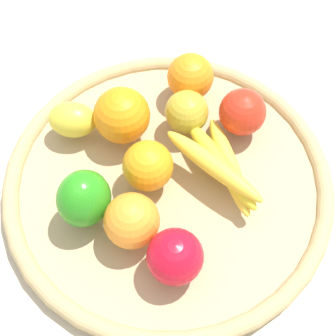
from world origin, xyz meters
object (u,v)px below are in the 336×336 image
object	(u,v)px
apple_0	(242,112)
lemon_0	(73,120)
orange_0	(190,77)
apple_2	(175,257)
orange_2	(148,166)
apple_1	(184,111)
bell_pepper	(84,199)
banana_bunch	(221,165)
orange_1	(132,221)
orange_3	(122,115)

from	to	relation	value
apple_0	lemon_0	size ratio (longest dim) A/B	0.97
orange_0	apple_2	distance (m)	0.29
orange_2	apple_1	bearing A→B (deg)	-101.13
bell_pepper	apple_1	world-z (taller)	bell_pepper
apple_0	apple_2	bearing A→B (deg)	82.97
apple_0	lemon_0	xyz separation A→B (m)	(0.23, 0.08, -0.01)
bell_pepper	apple_2	size ratio (longest dim) A/B	1.19
banana_bunch	apple_2	world-z (taller)	apple_2
orange_1	orange_0	distance (m)	0.25
apple_1	orange_3	xyz separation A→B (m)	(0.08, 0.04, 0.01)
banana_bunch	orange_0	size ratio (longest dim) A/B	2.25
apple_1	orange_1	distance (m)	0.19
lemon_0	orange_3	size ratio (longest dim) A/B	0.87
orange_3	apple_1	bearing A→B (deg)	-154.07
bell_pepper	orange_3	xyz separation A→B (m)	(0.00, -0.14, -0.00)
banana_bunch	orange_1	distance (m)	0.15
banana_bunch	apple_1	world-z (taller)	apple_1
banana_bunch	orange_3	distance (m)	0.16
orange_0	apple_2	xyz separation A→B (m)	(-0.06, 0.28, -0.00)
apple_1	lemon_0	world-z (taller)	apple_1
orange_2	orange_0	size ratio (longest dim) A/B	0.98
orange_1	lemon_0	xyz separation A→B (m)	(0.14, -0.13, -0.01)
orange_0	apple_2	size ratio (longest dim) A/B	1.01
bell_pepper	apple_2	distance (m)	0.14
banana_bunch	apple_1	bearing A→B (deg)	-43.49
lemon_0	orange_3	world-z (taller)	orange_3
apple_1	orange_1	xyz separation A→B (m)	(0.01, 0.19, 0.00)
banana_bunch	lemon_0	xyz separation A→B (m)	(0.23, -0.01, 0.00)
apple_0	apple_2	distance (m)	0.24
orange_1	apple_2	bearing A→B (deg)	156.16
bell_pepper	lemon_0	xyz separation A→B (m)	(0.07, -0.12, -0.02)
banana_bunch	apple_0	bearing A→B (deg)	-95.37
orange_1	orange_2	bearing A→B (deg)	-85.51
banana_bunch	lemon_0	distance (m)	0.23
banana_bunch	lemon_0	world-z (taller)	lemon_0
orange_2	orange_1	world-z (taller)	orange_1
orange_1	orange_0	bearing A→B (deg)	-91.14
apple_2	apple_1	bearing A→B (deg)	-76.71
banana_bunch	apple_2	xyz separation A→B (m)	(0.02, 0.15, 0.01)
bell_pepper	orange_3	bearing A→B (deg)	20.03
bell_pepper	apple_0	bearing A→B (deg)	-18.78
orange_0	orange_2	bearing A→B (deg)	86.07
lemon_0	orange_0	bearing A→B (deg)	-139.53
apple_0	bell_pepper	bearing A→B (deg)	51.23
orange_3	orange_1	bearing A→B (deg)	114.27
banana_bunch	apple_1	size ratio (longest dim) A/B	2.50
bell_pepper	banana_bunch	xyz separation A→B (m)	(-0.15, -0.11, -0.02)
orange_1	banana_bunch	bearing A→B (deg)	-125.80
banana_bunch	orange_0	distance (m)	0.16
apple_0	orange_0	world-z (taller)	orange_0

